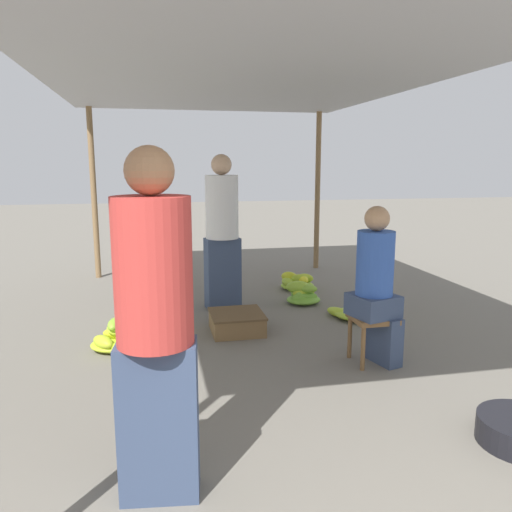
{
  "coord_description": "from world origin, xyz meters",
  "views": [
    {
      "loc": [
        -0.88,
        -1.48,
        1.63
      ],
      "look_at": [
        0.0,
        2.68,
        0.84
      ],
      "focal_mm": 35.0,
      "sensor_mm": 36.0,
      "label": 1
    }
  ],
  "objects_px": {
    "banana_pile_left_0": "(117,338)",
    "banana_pile_right_2": "(302,294)",
    "banana_pile_right_1": "(297,282)",
    "banana_pile_right_0": "(361,312)",
    "vendor_foreground": "(155,324)",
    "vendor_seated": "(377,283)",
    "banana_pile_left_1": "(149,308)",
    "crate_near": "(237,322)",
    "stool": "(372,325)",
    "shopper_walking_mid": "(222,230)"
  },
  "relations": [
    {
      "from": "stool",
      "to": "banana_pile_right_0",
      "type": "xyz_separation_m",
      "value": [
        0.41,
        1.16,
        -0.26
      ]
    },
    {
      "from": "banana_pile_right_1",
      "to": "banana_pile_left_1",
      "type": "bearing_deg",
      "value": -155.78
    },
    {
      "from": "vendor_foreground",
      "to": "vendor_seated",
      "type": "distance_m",
      "value": 2.23
    },
    {
      "from": "banana_pile_right_2",
      "to": "banana_pile_right_1",
      "type": "bearing_deg",
      "value": 78.93
    },
    {
      "from": "vendor_seated",
      "to": "banana_pile_left_0",
      "type": "xyz_separation_m",
      "value": [
        -2.11,
        0.76,
        -0.58
      ]
    },
    {
      "from": "stool",
      "to": "banana_pile_right_1",
      "type": "height_order",
      "value": "stool"
    },
    {
      "from": "stool",
      "to": "banana_pile_right_2",
      "type": "distance_m",
      "value": 1.83
    },
    {
      "from": "banana_pile_left_1",
      "to": "banana_pile_right_2",
      "type": "distance_m",
      "value": 1.78
    },
    {
      "from": "vendor_foreground",
      "to": "banana_pile_left_0",
      "type": "distance_m",
      "value": 2.27
    },
    {
      "from": "banana_pile_right_0",
      "to": "crate_near",
      "type": "distance_m",
      "value": 1.39
    },
    {
      "from": "banana_pile_right_2",
      "to": "banana_pile_right_0",
      "type": "bearing_deg",
      "value": -55.19
    },
    {
      "from": "vendor_foreground",
      "to": "banana_pile_right_1",
      "type": "xyz_separation_m",
      "value": [
        1.84,
        3.83,
        -0.79
      ]
    },
    {
      "from": "vendor_foreground",
      "to": "shopper_walking_mid",
      "type": "bearing_deg",
      "value": 76.39
    },
    {
      "from": "banana_pile_right_1",
      "to": "crate_near",
      "type": "xyz_separation_m",
      "value": [
        -1.05,
        -1.5,
        0.0
      ]
    },
    {
      "from": "stool",
      "to": "shopper_walking_mid",
      "type": "relative_size",
      "value": 0.23
    },
    {
      "from": "vendor_foreground",
      "to": "banana_pile_left_1",
      "type": "xyz_separation_m",
      "value": [
        -0.06,
        2.97,
        -0.78
      ]
    },
    {
      "from": "banana_pile_left_0",
      "to": "banana_pile_right_0",
      "type": "bearing_deg",
      "value": 9.22
    },
    {
      "from": "vendor_seated",
      "to": "crate_near",
      "type": "bearing_deg",
      "value": 134.71
    },
    {
      "from": "stool",
      "to": "banana_pile_right_1",
      "type": "distance_m",
      "value": 2.49
    },
    {
      "from": "banana_pile_left_1",
      "to": "crate_near",
      "type": "bearing_deg",
      "value": -37.22
    },
    {
      "from": "stool",
      "to": "banana_pile_left_1",
      "type": "bearing_deg",
      "value": 138.0
    },
    {
      "from": "banana_pile_right_0",
      "to": "vendor_seated",
      "type": "bearing_deg",
      "value": -108.8
    },
    {
      "from": "stool",
      "to": "banana_pile_right_1",
      "type": "bearing_deg",
      "value": 87.86
    },
    {
      "from": "vendor_seated",
      "to": "banana_pile_left_1",
      "type": "xyz_separation_m",
      "value": [
        -1.83,
        1.63,
        -0.57
      ]
    },
    {
      "from": "vendor_foreground",
      "to": "crate_near",
      "type": "distance_m",
      "value": 2.58
    },
    {
      "from": "banana_pile_left_1",
      "to": "banana_pile_right_0",
      "type": "relative_size",
      "value": 0.57
    },
    {
      "from": "banana_pile_right_0",
      "to": "banana_pile_right_2",
      "type": "relative_size",
      "value": 1.7
    },
    {
      "from": "banana_pile_left_1",
      "to": "banana_pile_right_0",
      "type": "bearing_deg",
      "value": -11.88
    },
    {
      "from": "vendor_foreground",
      "to": "crate_near",
      "type": "height_order",
      "value": "vendor_foreground"
    },
    {
      "from": "banana_pile_right_0",
      "to": "banana_pile_right_1",
      "type": "distance_m",
      "value": 1.36
    },
    {
      "from": "vendor_seated",
      "to": "crate_near",
      "type": "xyz_separation_m",
      "value": [
        -0.98,
        0.99,
        -0.58
      ]
    },
    {
      "from": "banana_pile_left_1",
      "to": "banana_pile_left_0",
      "type": "bearing_deg",
      "value": -107.79
    },
    {
      "from": "banana_pile_right_0",
      "to": "vendor_foreground",
      "type": "bearing_deg",
      "value": -130.8
    },
    {
      "from": "vendor_seated",
      "to": "banana_pile_right_1",
      "type": "relative_size",
      "value": 2.72
    },
    {
      "from": "banana_pile_right_1",
      "to": "banana_pile_right_2",
      "type": "distance_m",
      "value": 0.68
    },
    {
      "from": "stool",
      "to": "crate_near",
      "type": "relative_size",
      "value": 0.78
    },
    {
      "from": "stool",
      "to": "banana_pile_right_1",
      "type": "xyz_separation_m",
      "value": [
        0.09,
        2.48,
        -0.23
      ]
    },
    {
      "from": "stool",
      "to": "vendor_seated",
      "type": "height_order",
      "value": "vendor_seated"
    },
    {
      "from": "crate_near",
      "to": "vendor_foreground",
      "type": "bearing_deg",
      "value": -108.62
    },
    {
      "from": "banana_pile_left_0",
      "to": "banana_pile_right_2",
      "type": "bearing_deg",
      "value": 27.31
    },
    {
      "from": "banana_pile_left_1",
      "to": "banana_pile_right_0",
      "type": "distance_m",
      "value": 2.27
    },
    {
      "from": "banana_pile_left_1",
      "to": "banana_pile_right_1",
      "type": "bearing_deg",
      "value": 24.22
    },
    {
      "from": "shopper_walking_mid",
      "to": "banana_pile_left_0",
      "type": "bearing_deg",
      "value": -135.3
    },
    {
      "from": "crate_near",
      "to": "banana_pile_right_1",
      "type": "bearing_deg",
      "value": 54.82
    },
    {
      "from": "stool",
      "to": "banana_pile_right_2",
      "type": "relative_size",
      "value": 0.98
    },
    {
      "from": "shopper_walking_mid",
      "to": "vendor_seated",
      "type": "bearing_deg",
      "value": -61.99
    },
    {
      "from": "crate_near",
      "to": "shopper_walking_mid",
      "type": "xyz_separation_m",
      "value": [
        -0.01,
        0.87,
        0.8
      ]
    },
    {
      "from": "stool",
      "to": "banana_pile_right_2",
      "type": "xyz_separation_m",
      "value": [
        -0.04,
        1.81,
        -0.21
      ]
    },
    {
      "from": "banana_pile_right_1",
      "to": "banana_pile_right_2",
      "type": "xyz_separation_m",
      "value": [
        -0.13,
        -0.67,
        0.01
      ]
    },
    {
      "from": "stool",
      "to": "banana_pile_right_1",
      "type": "relative_size",
      "value": 0.84
    }
  ]
}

